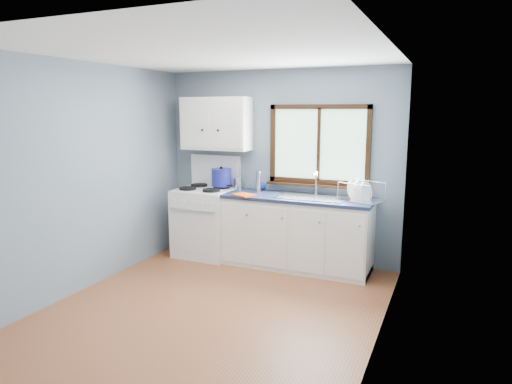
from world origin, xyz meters
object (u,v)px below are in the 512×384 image
at_px(gas_range, 206,220).
at_px(dish_rack, 360,196).
at_px(stockpot, 221,177).
at_px(utensil_crock, 238,183).
at_px(base_cabinets, 297,236).
at_px(skillet, 221,184).
at_px(thermos, 259,181).
at_px(sink, 311,202).

height_order(gas_range, dish_rack, gas_range).
bearing_deg(stockpot, utensil_crock, 20.48).
relative_size(base_cabinets, skillet, 5.01).
distance_m(skillet, thermos, 0.57).
relative_size(skillet, thermos, 1.34).
bearing_deg(gas_range, thermos, 9.44).
bearing_deg(dish_rack, utensil_crock, -164.40).
bearing_deg(base_cabinets, dish_rack, 2.14).
relative_size(utensil_crock, dish_rack, 0.69).
distance_m(gas_range, stockpot, 0.63).
xyz_separation_m(stockpot, thermos, (0.56, -0.01, -0.02)).
bearing_deg(utensil_crock, sink, -10.06).
relative_size(base_cabinets, utensil_crock, 4.80).
relative_size(stockpot, dish_rack, 0.53).
bearing_deg(sink, gas_range, -179.29).
xyz_separation_m(gas_range, utensil_crock, (0.39, 0.21, 0.51)).
bearing_deg(thermos, base_cabinets, -10.22).
xyz_separation_m(base_cabinets, dish_rack, (0.77, 0.03, 0.57)).
relative_size(sink, dish_rack, 1.51).
bearing_deg(gas_range, dish_rack, 1.31).
bearing_deg(thermos, gas_range, -170.56).
xyz_separation_m(base_cabinets, utensil_crock, (-0.91, 0.19, 0.59)).
bearing_deg(utensil_crock, gas_range, -151.44).
distance_m(gas_range, sink, 1.53).
distance_m(sink, stockpot, 1.33).
relative_size(base_cabinets, sink, 2.20).
bearing_deg(stockpot, base_cabinets, -5.79).
bearing_deg(base_cabinets, sink, -0.13).
height_order(gas_range, thermos, gas_range).
distance_m(skillet, utensil_crock, 0.24).
distance_m(stockpot, dish_rack, 1.91).
xyz_separation_m(stockpot, dish_rack, (1.90, -0.09, -0.10)).
distance_m(gas_range, utensil_crock, 0.67).
bearing_deg(utensil_crock, base_cabinets, -11.96).
bearing_deg(gas_range, sink, 0.71).
bearing_deg(skillet, dish_rack, 15.67).
xyz_separation_m(skillet, thermos, (0.56, -0.00, 0.07)).
bearing_deg(base_cabinets, utensil_crock, 168.04).
distance_m(thermos, dish_rack, 1.35).
distance_m(base_cabinets, dish_rack, 0.96).
bearing_deg(skillet, base_cabinets, 12.65).
bearing_deg(gas_range, skillet, 36.44).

